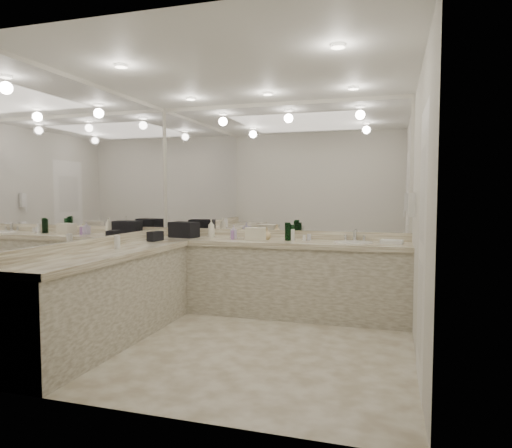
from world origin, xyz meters
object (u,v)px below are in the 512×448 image
(sink, at_px, (353,243))
(cream_cosmetic_case, at_px, (255,234))
(hand_towel, at_px, (392,242))
(wall_phone, at_px, (412,205))
(soap_bottle_b, at_px, (234,232))
(soap_bottle_c, at_px, (266,233))
(black_toiletry_bag, at_px, (184,230))
(soap_bottle_a, at_px, (211,228))

(sink, bearing_deg, cream_cosmetic_case, -179.33)
(hand_towel, bearing_deg, wall_phone, -71.00)
(soap_bottle_b, bearing_deg, sink, -1.11)
(soap_bottle_c, bearing_deg, black_toiletry_bag, -178.48)
(wall_phone, xyz_separation_m, soap_bottle_b, (-2.07, 0.53, -0.36))
(sink, xyz_separation_m, soap_bottle_c, (-1.04, 0.03, 0.08))
(wall_phone, height_order, soap_bottle_a, wall_phone)
(black_toiletry_bag, bearing_deg, soap_bottle_b, 2.48)
(hand_towel, bearing_deg, soap_bottle_a, 178.68)
(wall_phone, height_order, cream_cosmetic_case, wall_phone)
(cream_cosmetic_case, bearing_deg, black_toiletry_bag, 163.45)
(black_toiletry_bag, xyz_separation_m, hand_towel, (2.55, 0.03, -0.08))
(sink, bearing_deg, soap_bottle_a, 177.44)
(soap_bottle_b, bearing_deg, hand_towel, 0.01)
(wall_phone, distance_m, cream_cosmetic_case, 1.88)
(wall_phone, height_order, soap_bottle_c, wall_phone)
(cream_cosmetic_case, height_order, soap_bottle_c, soap_bottle_c)
(wall_phone, relative_size, soap_bottle_b, 1.39)
(soap_bottle_b, xyz_separation_m, soap_bottle_c, (0.42, 0.00, -0.01))
(hand_towel, bearing_deg, soap_bottle_b, -179.99)
(hand_towel, bearing_deg, soap_bottle_c, -179.99)
(sink, distance_m, soap_bottle_b, 1.47)
(black_toiletry_bag, bearing_deg, hand_towel, 0.65)
(sink, xyz_separation_m, black_toiletry_bag, (-2.12, -0.00, 0.10))
(hand_towel, relative_size, soap_bottle_a, 1.02)
(sink, height_order, black_toiletry_bag, black_toiletry_bag)
(soap_bottle_b, relative_size, soap_bottle_c, 1.13)
(wall_phone, distance_m, black_toiletry_bag, 2.80)
(hand_towel, distance_m, soap_bottle_a, 2.21)
(cream_cosmetic_case, relative_size, soap_bottle_b, 1.46)
(wall_phone, xyz_separation_m, soap_bottle_a, (-2.39, 0.58, -0.33))
(soap_bottle_a, distance_m, soap_bottle_b, 0.32)
(soap_bottle_a, bearing_deg, soap_bottle_c, -3.93)
(cream_cosmetic_case, relative_size, hand_towel, 1.05)
(sink, distance_m, wall_phone, 0.91)
(cream_cosmetic_case, distance_m, soap_bottle_c, 0.13)
(sink, xyz_separation_m, wall_phone, (0.61, -0.50, 0.46))
(hand_towel, height_order, soap_bottle_b, soap_bottle_b)
(wall_phone, relative_size, soap_bottle_a, 1.02)
(black_toiletry_bag, bearing_deg, cream_cosmetic_case, -0.80)
(black_toiletry_bag, bearing_deg, wall_phone, -10.37)
(wall_phone, xyz_separation_m, cream_cosmetic_case, (-1.77, 0.49, -0.38))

